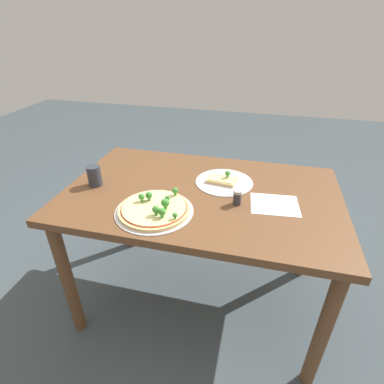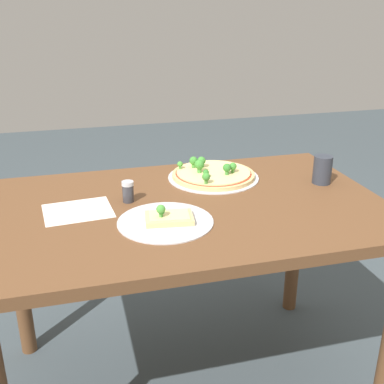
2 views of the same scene
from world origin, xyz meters
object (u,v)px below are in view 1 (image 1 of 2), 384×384
Objects in this scene: pizza_tray_whole at (155,209)px; condiment_shaker at (237,197)px; dining_table at (201,208)px; drinking_cup at (94,176)px; pizza_tray_slice at (223,181)px.

pizza_tray_whole is 4.77× the size of condiment_shaker.
dining_table is at bearing -125.95° from pizza_tray_whole.
dining_table is 0.54m from drinking_cup.
pizza_tray_whole is at bearing 53.38° from pizza_tray_slice.
dining_table is 3.86× the size of pizza_tray_whole.
pizza_tray_slice is at bearing -64.43° from condiment_shaker.
drinking_cup is at bearing 16.35° from pizza_tray_slice.
condiment_shaker reaches higher than pizza_tray_slice.
drinking_cup is at bearing -22.54° from pizza_tray_whole.
pizza_tray_whole is at bearing 157.46° from drinking_cup.
pizza_tray_whole reaches higher than pizza_tray_slice.
drinking_cup reaches higher than dining_table.
condiment_shaker is (-0.69, 0.01, -0.01)m from drinking_cup.
pizza_tray_whole is 3.32× the size of drinking_cup.
dining_table is 0.29m from pizza_tray_whole.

